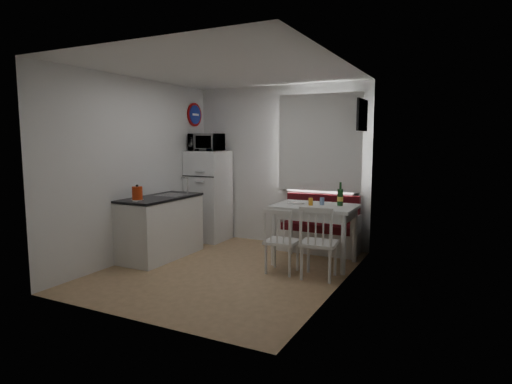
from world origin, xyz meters
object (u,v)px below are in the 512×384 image
dining_table (315,212)px  wine_bottle (340,194)px  microwave (206,142)px  kettle (137,193)px  fridge (209,196)px  chair_left (279,234)px  chair_right (317,235)px  kitchen_counter (161,227)px  bench (319,233)px

dining_table → wine_bottle: (0.32, 0.10, 0.25)m
microwave → kettle: bearing=-89.0°
fridge → kettle: 1.80m
chair_left → fridge: size_ratio=0.30×
wine_bottle → chair_right: bearing=-95.2°
kitchen_counter → kettle: size_ratio=6.01×
bench → microwave: (-1.95, -0.16, 1.39)m
chair_left → wine_bottle: (0.57, 0.76, 0.46)m
kitchen_counter → kettle: (0.05, -0.54, 0.55)m
microwave → chair_right: bearing=-26.5°
chair_right → wine_bottle: size_ratio=1.53×
microwave → kitchen_counter: bearing=-90.9°
fridge → chair_left: bearing=-33.2°
wine_bottle → chair_left: bearing=-126.9°
fridge → bench: bearing=3.2°
fridge → wine_bottle: (2.43, -0.46, 0.22)m
kettle → wine_bottle: size_ratio=0.68×
microwave → wine_bottle: size_ratio=1.63×
fridge → kettle: bearing=-89.0°
bench → fridge: size_ratio=0.80×
wine_bottle → kitchen_counter: bearing=-162.3°
dining_table → microwave: microwave is taller
fridge → dining_table: bearing=-14.9°
fridge → wine_bottle: 2.48m
bench → chair_left: (-0.09, -1.33, 0.24)m
kitchen_counter → bench: bearing=34.4°
bench → fridge: 2.01m
chair_right → fridge: (-2.36, 1.23, 0.20)m
dining_table → chair_left: chair_left is taller
chair_left → microwave: bearing=145.4°
dining_table → chair_right: bearing=-70.2°
bench → fridge: fridge is taller
microwave → kettle: (0.03, -1.73, -0.67)m
dining_table → wine_bottle: wine_bottle is taller
chair_right → wine_bottle: wine_bottle is taller
kettle → dining_table: bearing=30.4°
microwave → kettle: microwave is taller
chair_left → wine_bottle: 1.05m
kettle → kitchen_counter: bearing=95.3°
chair_right → fridge: 2.67m
chair_right → kettle: (-2.33, -0.55, 0.44)m
bench → dining_table: 0.82m
wine_bottle → kettle: bearing=-151.2°
bench → chair_right: (0.41, -1.33, 0.28)m
chair_right → wine_bottle: 0.88m
bench → dining_table: bearing=-76.9°
kitchen_counter → kettle: kitchen_counter is taller
kitchen_counter → chair_left: kitchen_counter is taller
bench → dining_table: (0.16, -0.67, 0.45)m
chair_left → kettle: size_ratio=2.08×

